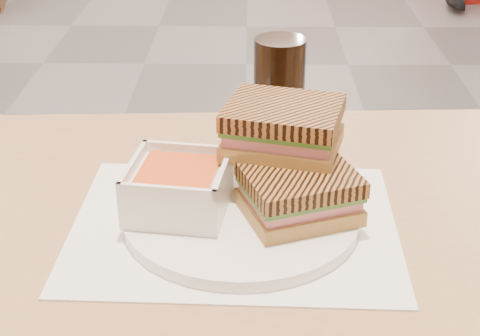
{
  "coord_description": "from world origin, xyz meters",
  "views": [
    {
      "loc": [
        0.02,
        -2.73,
        1.21
      ],
      "look_at": [
        0.01,
        -2.0,
        0.82
      ],
      "focal_mm": 53.9,
      "sensor_mm": 36.0,
      "label": 1
    }
  ],
  "objects_px": {
    "main_table": "(256,312)",
    "cola_glass": "(279,92)",
    "panini_lower": "(299,193)",
    "soup_bowl": "(178,189)",
    "plate": "(241,216)"
  },
  "relations": [
    {
      "from": "main_table",
      "to": "cola_glass",
      "type": "height_order",
      "value": "cola_glass"
    },
    {
      "from": "soup_bowl",
      "to": "cola_glass",
      "type": "distance_m",
      "value": 0.25
    },
    {
      "from": "main_table",
      "to": "cola_glass",
      "type": "bearing_deg",
      "value": 82.61
    },
    {
      "from": "main_table",
      "to": "panini_lower",
      "type": "bearing_deg",
      "value": 19.4
    },
    {
      "from": "soup_bowl",
      "to": "panini_lower",
      "type": "distance_m",
      "value": 0.14
    },
    {
      "from": "soup_bowl",
      "to": "cola_glass",
      "type": "bearing_deg",
      "value": 60.78
    },
    {
      "from": "panini_lower",
      "to": "cola_glass",
      "type": "relative_size",
      "value": 0.98
    },
    {
      "from": "plate",
      "to": "cola_glass",
      "type": "xyz_separation_m",
      "value": [
        0.05,
        0.22,
        0.07
      ]
    },
    {
      "from": "main_table",
      "to": "plate",
      "type": "bearing_deg",
      "value": 127.15
    },
    {
      "from": "cola_glass",
      "to": "panini_lower",
      "type": "bearing_deg",
      "value": -85.88
    },
    {
      "from": "plate",
      "to": "panini_lower",
      "type": "relative_size",
      "value": 1.84
    },
    {
      "from": "soup_bowl",
      "to": "cola_glass",
      "type": "height_order",
      "value": "cola_glass"
    },
    {
      "from": "main_table",
      "to": "panini_lower",
      "type": "relative_size",
      "value": 8.17
    },
    {
      "from": "main_table",
      "to": "soup_bowl",
      "type": "xyz_separation_m",
      "value": [
        -0.09,
        0.03,
        0.16
      ]
    },
    {
      "from": "plate",
      "to": "soup_bowl",
      "type": "distance_m",
      "value": 0.08
    }
  ]
}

